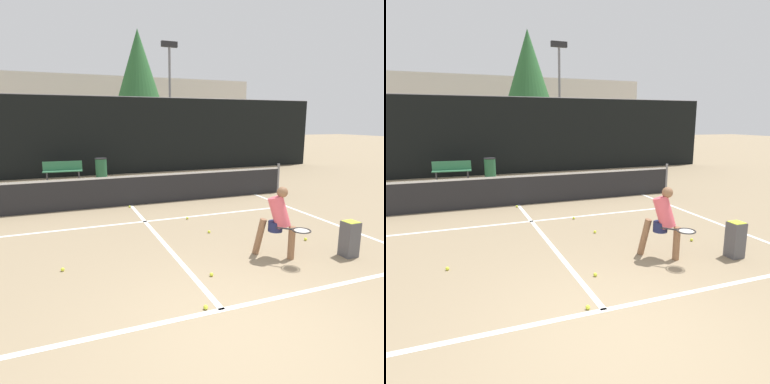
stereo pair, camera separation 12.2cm
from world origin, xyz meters
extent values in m
plane|color=#937F60|center=(0.00, 0.00, 0.00)|extent=(100.00, 100.00, 0.00)
cube|color=white|center=(0.00, 0.54, 0.00)|extent=(11.00, 0.10, 0.01)
cube|color=white|center=(0.00, 5.17, 0.00)|extent=(8.25, 0.10, 0.01)
cube|color=white|center=(0.00, 3.81, 0.00)|extent=(0.10, 6.55, 0.01)
cube|color=white|center=(4.51, 3.81, 0.00)|extent=(0.10, 7.55, 0.01)
cylinder|color=slate|center=(5.50, 7.09, 0.53)|extent=(0.09, 0.09, 1.07)
cube|color=#232326|center=(0.00, 7.09, 0.47)|extent=(11.00, 0.02, 0.95)
cube|color=white|center=(0.00, 7.09, 0.92)|extent=(11.00, 0.03, 0.06)
cube|color=black|center=(0.00, 13.73, 1.87)|extent=(24.00, 0.06, 3.74)
cylinder|color=slate|center=(0.00, 13.73, 3.76)|extent=(24.00, 0.04, 0.04)
cylinder|color=#8C6042|center=(2.04, 1.71, 0.32)|extent=(0.13, 0.13, 0.65)
cylinder|color=#8C6042|center=(1.60, 2.14, 0.37)|extent=(0.28, 0.28, 0.75)
cylinder|color=#1E234C|center=(1.81, 1.93, 0.62)|extent=(0.28, 0.28, 0.20)
cylinder|color=#E55966|center=(1.86, 1.89, 0.91)|extent=(0.43, 0.41, 0.69)
sphere|color=#8C6042|center=(1.88, 1.86, 1.30)|extent=(0.21, 0.21, 0.21)
cylinder|color=#262628|center=(1.80, 1.63, 0.67)|extent=(0.23, 0.23, 0.03)
torus|color=#262628|center=(2.02, 1.41, 0.67)|extent=(0.48, 0.48, 0.02)
cylinder|color=beige|center=(2.02, 1.41, 0.67)|extent=(0.37, 0.37, 0.01)
sphere|color=#D1E033|center=(1.12, 4.97, 0.03)|extent=(0.07, 0.07, 0.07)
sphere|color=#D1E033|center=(-2.08, 2.71, 0.03)|extent=(0.07, 0.07, 0.07)
sphere|color=#D1E033|center=(3.00, 2.44, 0.03)|extent=(0.07, 0.07, 0.07)
sphere|color=#D1E033|center=(3.20, 3.15, 0.03)|extent=(0.07, 0.07, 0.07)
sphere|color=#D1E033|center=(-0.09, 6.78, 0.03)|extent=(0.07, 0.07, 0.07)
sphere|color=#D1E033|center=(0.30, 1.57, 0.03)|extent=(0.07, 0.07, 0.07)
sphere|color=#D1E033|center=(1.20, 3.69, 0.03)|extent=(0.07, 0.07, 0.07)
sphere|color=#D1E033|center=(-0.21, 0.64, 0.03)|extent=(0.07, 0.07, 0.07)
cube|color=#4C4C51|center=(3.19, 1.42, 0.35)|extent=(0.28, 0.28, 0.70)
cube|color=#D1E033|center=(3.19, 1.42, 0.68)|extent=(0.25, 0.25, 0.06)
cube|color=#33724C|center=(-1.90, 12.54, 0.44)|extent=(1.67, 0.45, 0.04)
cube|color=#33724C|center=(-1.89, 12.72, 0.65)|extent=(1.65, 0.13, 0.42)
cube|color=#333338|center=(-2.56, 12.58, 0.22)|extent=(0.06, 0.32, 0.44)
cube|color=#333338|center=(-1.24, 12.50, 0.22)|extent=(0.06, 0.32, 0.44)
cylinder|color=#28603D|center=(-0.25, 12.56, 0.46)|extent=(0.51, 0.51, 0.91)
cylinder|color=black|center=(-0.25, 12.56, 0.93)|extent=(0.53, 0.53, 0.04)
cube|color=#B7B7BC|center=(3.53, 18.00, 0.45)|extent=(1.80, 4.56, 0.90)
cube|color=#1E2328|center=(3.53, 17.77, 1.20)|extent=(1.51, 2.74, 0.60)
cylinder|color=black|center=(4.34, 19.46, 0.30)|extent=(0.18, 0.60, 0.60)
cylinder|color=black|center=(4.34, 16.54, 0.30)|extent=(0.18, 0.60, 0.60)
cylinder|color=slate|center=(5.34, 19.67, 3.70)|extent=(0.16, 0.16, 7.40)
cube|color=#262628|center=(5.34, 19.67, 7.58)|extent=(1.10, 0.24, 0.36)
cylinder|color=brown|center=(-4.32, 23.00, 1.65)|extent=(0.28, 0.28, 3.31)
ellipsoid|color=#2D6633|center=(-4.32, 23.00, 3.66)|extent=(3.64, 3.64, 0.90)
cylinder|color=brown|center=(3.98, 23.09, 1.92)|extent=(0.28, 0.28, 3.85)
cone|color=#2D6633|center=(3.98, 23.09, 6.54)|extent=(3.46, 3.46, 5.38)
cube|color=beige|center=(0.00, 32.54, 3.43)|extent=(36.00, 2.40, 6.86)
camera|label=1|loc=(-1.98, -3.40, 2.63)|focal=32.00mm
camera|label=2|loc=(-1.87, -3.44, 2.63)|focal=32.00mm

